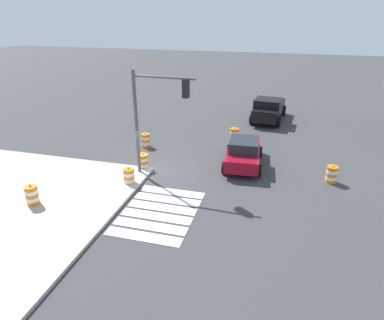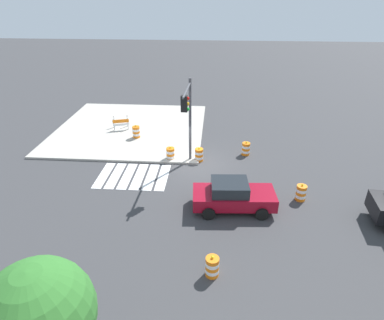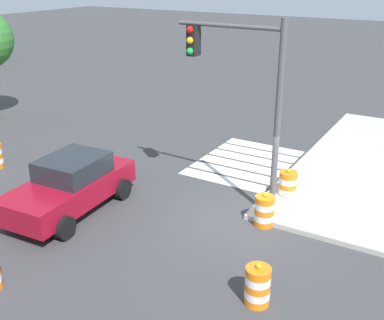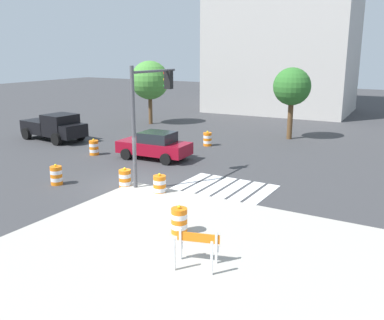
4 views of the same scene
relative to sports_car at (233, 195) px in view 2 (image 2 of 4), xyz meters
The scene contains 13 objects.
ground_plane 5.24m from the sports_car, 66.52° to the right, with size 120.00×120.00×0.00m, color #38383A.
sidewalk_corner 13.46m from the sports_car, 53.13° to the right, with size 12.00×12.00×0.15m, color #ADA89E.
crosswalk_stripes 6.79m from the sports_car, 25.93° to the right, with size 4.35×3.20×0.02m.
sports_car is the anchor object (origin of this frame).
traffic_barrel_near_corner 3.98m from the sports_car, 164.06° to the right, with size 0.56×0.56×1.02m.
traffic_barrel_crosswalk_end 5.75m from the sports_car, 68.97° to the right, with size 0.56×0.56×1.02m.
traffic_barrel_median_near 6.69m from the sports_car, 53.11° to the right, with size 0.56×0.56×1.02m.
traffic_barrel_median_far 6.66m from the sports_car, 100.19° to the right, with size 0.56×0.56×1.02m.
traffic_barrel_far_curb 4.85m from the sports_car, 78.27° to the left, with size 0.56×0.56×1.02m.
traffic_barrel_on_sidewalk 11.23m from the sports_car, 50.62° to the right, with size 0.56×0.56×1.02m.
construction_barricade 13.51m from the sports_car, 49.60° to the right, with size 1.40×1.10×1.00m.
traffic_light_pole 5.88m from the sports_car, 57.40° to the right, with size 0.48×3.29×5.50m.
street_tree_streetside_near 11.38m from the sports_car, 62.97° to the left, with size 2.66×2.66×5.11m.
Camera 2 is at (-0.98, 19.40, 10.47)m, focal length 30.92 mm.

